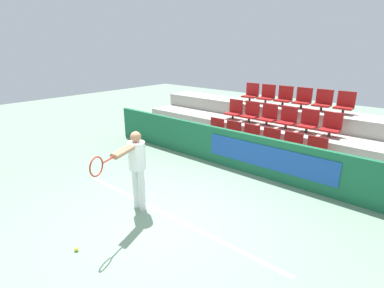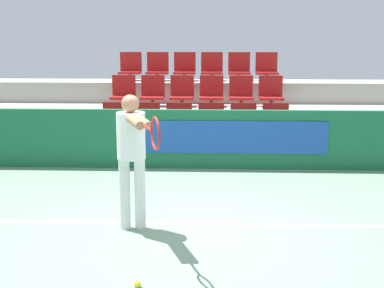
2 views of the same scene
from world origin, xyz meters
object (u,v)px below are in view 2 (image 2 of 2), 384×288
stadium_chair_5 (276,122)px  stadium_chair_9 (211,93)px  stadium_chair_12 (130,68)px  stadium_chair_6 (123,92)px  stadium_chair_14 (185,68)px  stadium_chair_3 (211,122)px  stadium_chair_10 (241,93)px  stadium_chair_16 (239,68)px  stadium_chair_0 (115,121)px  stadium_chair_11 (271,93)px  tennis_player (132,148)px  stadium_chair_4 (243,122)px  tennis_ball (138,284)px  stadium_chair_15 (212,68)px  stadium_chair_7 (153,92)px  stadium_chair_1 (147,121)px  stadium_chair_2 (179,121)px  stadium_chair_13 (157,68)px  stadium_chair_8 (182,92)px  stadium_chair_17 (267,68)px

stadium_chair_5 → stadium_chair_9: 1.61m
stadium_chair_12 → stadium_chair_6: bearing=-90.0°
stadium_chair_14 → stadium_chair_3: bearing=-73.5°
stadium_chair_10 → stadium_chair_16: (0.00, 1.00, 0.43)m
stadium_chair_10 → stadium_chair_3: bearing=-120.7°
stadium_chair_0 → stadium_chair_9: (1.78, 1.00, 0.43)m
stadium_chair_3 → stadium_chair_5: 1.19m
stadium_chair_11 → stadium_chair_16: bearing=120.7°
stadium_chair_11 → tennis_player: bearing=-113.5°
stadium_chair_0 → stadium_chair_14: 2.48m
stadium_chair_9 → stadium_chair_12: bearing=150.7°
stadium_chair_12 → tennis_player: (0.90, -5.76, -0.57)m
stadium_chair_4 → tennis_ball: bearing=-103.3°
stadium_chair_9 → stadium_chair_0: bearing=-150.7°
stadium_chair_9 → stadium_chair_15: bearing=90.0°
stadium_chair_7 → tennis_player: (0.30, -4.76, -0.14)m
stadium_chair_10 → stadium_chair_15: (-0.59, 1.00, 0.43)m
stadium_chair_1 → stadium_chair_10: (1.78, 1.00, 0.43)m
stadium_chair_12 → stadium_chair_16: 2.38m
stadium_chair_10 → stadium_chair_16: stadium_chair_16 is taller
stadium_chair_5 → stadium_chair_16: bearing=106.5°
stadium_chair_5 → tennis_ball: size_ratio=9.28×
stadium_chair_9 → tennis_player: 4.85m
stadium_chair_2 → stadium_chair_13: 2.26m
stadium_chair_2 → stadium_chair_8: 1.09m
stadium_chair_4 → stadium_chair_10: size_ratio=1.00×
stadium_chair_3 → stadium_chair_9: (0.00, 1.00, 0.43)m
stadium_chair_9 → stadium_chair_10: size_ratio=1.00×
stadium_chair_8 → stadium_chair_1: bearing=-120.7°
stadium_chair_6 → stadium_chair_4: bearing=-22.8°
stadium_chair_7 → tennis_ball: (0.55, -6.22, -1.10)m
stadium_chair_8 → stadium_chair_12: stadium_chair_12 is taller
stadium_chair_5 → stadium_chair_14: 2.82m
stadium_chair_8 → stadium_chair_15: stadium_chair_15 is taller
stadium_chair_1 → stadium_chair_2: same height
stadium_chair_7 → stadium_chair_15: stadium_chair_15 is taller
stadium_chair_16 → tennis_player: stadium_chair_16 is taller
stadium_chair_10 → stadium_chair_14: size_ratio=1.00×
stadium_chair_11 → stadium_chair_13: (-2.38, 1.00, 0.43)m
stadium_chair_16 → tennis_ball: stadium_chair_16 is taller
stadium_chair_7 → stadium_chair_11: (2.38, 0.00, 0.00)m
stadium_chair_2 → tennis_player: bearing=-94.4°
stadium_chair_6 → stadium_chair_17: bearing=18.6°
stadium_chair_1 → stadium_chair_4: same height
stadium_chair_6 → stadium_chair_7: (0.59, 0.00, 0.00)m
tennis_player → stadium_chair_6: bearing=80.5°
stadium_chair_3 → stadium_chair_8: 1.24m
stadium_chair_0 → stadium_chair_16: (2.38, 2.00, 0.86)m
stadium_chair_7 → tennis_player: size_ratio=0.38×
stadium_chair_2 → stadium_chair_3: (0.59, 0.00, 0.00)m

